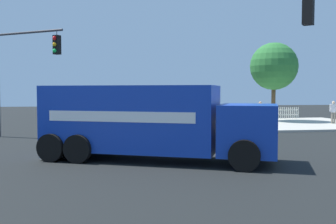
{
  "coord_description": "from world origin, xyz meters",
  "views": [
    {
      "loc": [
        2.06,
        15.25,
        2.51
      ],
      "look_at": [
        -0.22,
        0.82,
        1.72
      ],
      "focal_mm": 41.73,
      "sensor_mm": 36.0,
      "label": 1
    }
  ],
  "objects_px": {
    "pedestrian_crossing": "(333,111)",
    "pedestrian_near_corner": "(260,111)",
    "shade_tree_near": "(274,66)",
    "delivery_truck": "(150,121)",
    "traffic_light_primary": "(17,66)"
  },
  "relations": [
    {
      "from": "delivery_truck",
      "to": "shade_tree_near",
      "type": "xyz_separation_m",
      "value": [
        -11.51,
        -15.19,
        3.01
      ]
    },
    {
      "from": "delivery_truck",
      "to": "shade_tree_near",
      "type": "relative_size",
      "value": 1.39
    },
    {
      "from": "pedestrian_crossing",
      "to": "shade_tree_near",
      "type": "relative_size",
      "value": 0.27
    },
    {
      "from": "pedestrian_near_corner",
      "to": "shade_tree_near",
      "type": "relative_size",
      "value": 0.26
    },
    {
      "from": "delivery_truck",
      "to": "pedestrian_near_corner",
      "type": "height_order",
      "value": "delivery_truck"
    },
    {
      "from": "delivery_truck",
      "to": "shade_tree_near",
      "type": "height_order",
      "value": "shade_tree_near"
    },
    {
      "from": "pedestrian_near_corner",
      "to": "pedestrian_crossing",
      "type": "xyz_separation_m",
      "value": [
        -5.43,
        0.45,
        0.01
      ]
    },
    {
      "from": "traffic_light_primary",
      "to": "pedestrian_crossing",
      "type": "height_order",
      "value": "traffic_light_primary"
    },
    {
      "from": "delivery_truck",
      "to": "traffic_light_primary",
      "type": "height_order",
      "value": "traffic_light_primary"
    },
    {
      "from": "pedestrian_near_corner",
      "to": "shade_tree_near",
      "type": "xyz_separation_m",
      "value": [
        -2.17,
        -2.64,
        3.38
      ]
    },
    {
      "from": "pedestrian_near_corner",
      "to": "shade_tree_near",
      "type": "height_order",
      "value": "shade_tree_near"
    },
    {
      "from": "delivery_truck",
      "to": "pedestrian_near_corner",
      "type": "distance_m",
      "value": 15.65
    },
    {
      "from": "pedestrian_crossing",
      "to": "pedestrian_near_corner",
      "type": "bearing_deg",
      "value": -4.69
    },
    {
      "from": "delivery_truck",
      "to": "shade_tree_near",
      "type": "bearing_deg",
      "value": -127.17
    },
    {
      "from": "delivery_truck",
      "to": "pedestrian_crossing",
      "type": "height_order",
      "value": "delivery_truck"
    }
  ]
}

